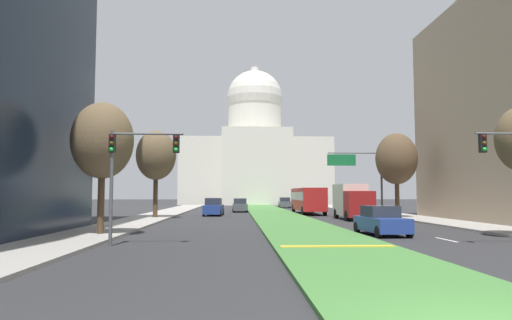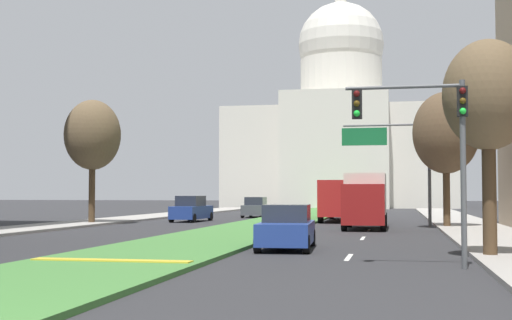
{
  "view_description": "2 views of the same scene",
  "coord_description": "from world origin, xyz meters",
  "px_view_note": "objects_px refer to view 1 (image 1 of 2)",
  "views": [
    {
      "loc": [
        -4.18,
        -7.41,
        2.34
      ],
      "look_at": [
        -2.52,
        31.37,
        5.18
      ],
      "focal_mm": 32.17,
      "sensor_mm": 36.0,
      "label": 1
    },
    {
      "loc": [
        8.0,
        -7.11,
        2.08
      ],
      "look_at": [
        -2.51,
        44.97,
        4.59
      ],
      "focal_mm": 48.82,
      "sensor_mm": 36.0,
      "label": 2
    }
  ],
  "objects_px": {
    "sedan_midblock": "(214,207)",
    "sedan_distant": "(240,206)",
    "traffic_light_near_left": "(131,161)",
    "capitol_building": "(255,157)",
    "street_tree_right_mid": "(396,159)",
    "box_truck_delivery": "(352,201)",
    "sedan_lead_stopped": "(381,221)",
    "overhead_guide_sign": "(361,170)",
    "street_tree_left_near": "(102,141)",
    "sedan_far_horizon": "(285,203)",
    "street_tree_left_mid": "(156,156)",
    "city_bus": "(308,198)"
  },
  "relations": [
    {
      "from": "capitol_building",
      "to": "city_bus",
      "type": "distance_m",
      "value": 52.29
    },
    {
      "from": "traffic_light_near_left",
      "to": "sedan_lead_stopped",
      "type": "distance_m",
      "value": 14.19
    },
    {
      "from": "sedan_far_horizon",
      "to": "city_bus",
      "type": "xyz_separation_m",
      "value": [
        0.26,
        -22.64,
        0.97
      ]
    },
    {
      "from": "sedan_far_horizon",
      "to": "city_bus",
      "type": "distance_m",
      "value": 22.66
    },
    {
      "from": "street_tree_left_near",
      "to": "street_tree_left_mid",
      "type": "height_order",
      "value": "street_tree_left_mid"
    },
    {
      "from": "sedan_lead_stopped",
      "to": "street_tree_left_near",
      "type": "bearing_deg",
      "value": -179.39
    },
    {
      "from": "street_tree_left_near",
      "to": "street_tree_left_mid",
      "type": "relative_size",
      "value": 0.9
    },
    {
      "from": "traffic_light_near_left",
      "to": "box_truck_delivery",
      "type": "distance_m",
      "value": 25.22
    },
    {
      "from": "street_tree_left_near",
      "to": "capitol_building",
      "type": "bearing_deg",
      "value": 81.56
    },
    {
      "from": "sedan_lead_stopped",
      "to": "sedan_distant",
      "type": "height_order",
      "value": "sedan_distant"
    },
    {
      "from": "overhead_guide_sign",
      "to": "city_bus",
      "type": "bearing_deg",
      "value": 115.54
    },
    {
      "from": "sedan_distant",
      "to": "sedan_far_horizon",
      "type": "bearing_deg",
      "value": 65.91
    },
    {
      "from": "sedan_far_horizon",
      "to": "box_truck_delivery",
      "type": "bearing_deg",
      "value": -85.85
    },
    {
      "from": "overhead_guide_sign",
      "to": "sedan_distant",
      "type": "height_order",
      "value": "overhead_guide_sign"
    },
    {
      "from": "capitol_building",
      "to": "sedan_distant",
      "type": "bearing_deg",
      "value": -94.7
    },
    {
      "from": "traffic_light_near_left",
      "to": "box_truck_delivery",
      "type": "xyz_separation_m",
      "value": [
        15.21,
        20.0,
        -2.12
      ]
    },
    {
      "from": "traffic_light_near_left",
      "to": "capitol_building",
      "type": "bearing_deg",
      "value": 83.84
    },
    {
      "from": "capitol_building",
      "to": "sedan_distant",
      "type": "xyz_separation_m",
      "value": [
        -3.73,
        -45.47,
        -9.93
      ]
    },
    {
      "from": "street_tree_left_near",
      "to": "sedan_lead_stopped",
      "type": "relative_size",
      "value": 1.65
    },
    {
      "from": "street_tree_right_mid",
      "to": "box_truck_delivery",
      "type": "xyz_separation_m",
      "value": [
        -4.64,
        -1.53,
        -3.9
      ]
    },
    {
      "from": "street_tree_left_near",
      "to": "sedan_lead_stopped",
      "type": "height_order",
      "value": "street_tree_left_near"
    },
    {
      "from": "capitol_building",
      "to": "sedan_midblock",
      "type": "distance_m",
      "value": 56.33
    },
    {
      "from": "street_tree_right_mid",
      "to": "box_truck_delivery",
      "type": "relative_size",
      "value": 1.25
    },
    {
      "from": "box_truck_delivery",
      "to": "street_tree_left_mid",
      "type": "bearing_deg",
      "value": 172.69
    },
    {
      "from": "capitol_building",
      "to": "street_tree_right_mid",
      "type": "xyz_separation_m",
      "value": [
        10.88,
        -61.48,
        -5.15
      ]
    },
    {
      "from": "city_bus",
      "to": "traffic_light_near_left",
      "type": "bearing_deg",
      "value": -112.3
    },
    {
      "from": "overhead_guide_sign",
      "to": "sedan_far_horizon",
      "type": "bearing_deg",
      "value": 97.8
    },
    {
      "from": "traffic_light_near_left",
      "to": "street_tree_right_mid",
      "type": "bearing_deg",
      "value": 47.33
    },
    {
      "from": "street_tree_left_near",
      "to": "sedan_far_horizon",
      "type": "relative_size",
      "value": 1.64
    },
    {
      "from": "sedan_lead_stopped",
      "to": "street_tree_left_mid",
      "type": "bearing_deg",
      "value": 132.1
    },
    {
      "from": "capitol_building",
      "to": "box_truck_delivery",
      "type": "height_order",
      "value": "capitol_building"
    },
    {
      "from": "box_truck_delivery",
      "to": "sedan_distant",
      "type": "bearing_deg",
      "value": 119.63
    },
    {
      "from": "sedan_lead_stopped",
      "to": "box_truck_delivery",
      "type": "distance_m",
      "value": 15.31
    },
    {
      "from": "capitol_building",
      "to": "traffic_light_near_left",
      "type": "bearing_deg",
      "value": -96.16
    },
    {
      "from": "street_tree_left_near",
      "to": "sedan_far_horizon",
      "type": "height_order",
      "value": "street_tree_left_near"
    },
    {
      "from": "sedan_lead_stopped",
      "to": "sedan_distant",
      "type": "relative_size",
      "value": 0.96
    },
    {
      "from": "sedan_midblock",
      "to": "street_tree_left_mid",
      "type": "bearing_deg",
      "value": -132.43
    },
    {
      "from": "box_truck_delivery",
      "to": "street_tree_left_near",
      "type": "bearing_deg",
      "value": -139.45
    },
    {
      "from": "capitol_building",
      "to": "traffic_light_near_left",
      "type": "xyz_separation_m",
      "value": [
        -8.96,
        -83.01,
        -6.94
      ]
    },
    {
      "from": "street_tree_right_mid",
      "to": "sedan_distant",
      "type": "xyz_separation_m",
      "value": [
        -14.62,
        16.01,
        -4.77
      ]
    },
    {
      "from": "capitol_building",
      "to": "street_tree_left_mid",
      "type": "height_order",
      "value": "capitol_building"
    },
    {
      "from": "sedan_midblock",
      "to": "sedan_distant",
      "type": "bearing_deg",
      "value": 73.51
    },
    {
      "from": "street_tree_left_near",
      "to": "sedan_distant",
      "type": "relative_size",
      "value": 1.58
    },
    {
      "from": "traffic_light_near_left",
      "to": "street_tree_left_mid",
      "type": "bearing_deg",
      "value": 97.06
    },
    {
      "from": "street_tree_right_mid",
      "to": "sedan_far_horizon",
      "type": "relative_size",
      "value": 1.77
    },
    {
      "from": "traffic_light_near_left",
      "to": "sedan_distant",
      "type": "bearing_deg",
      "value": 82.07
    },
    {
      "from": "sedan_lead_stopped",
      "to": "box_truck_delivery",
      "type": "relative_size",
      "value": 0.7
    },
    {
      "from": "box_truck_delivery",
      "to": "sedan_lead_stopped",
      "type": "bearing_deg",
      "value": -98.38
    },
    {
      "from": "capitol_building",
      "to": "overhead_guide_sign",
      "type": "relative_size",
      "value": 4.99
    },
    {
      "from": "sedan_midblock",
      "to": "traffic_light_near_left",
      "type": "bearing_deg",
      "value": -94.88
    }
  ]
}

